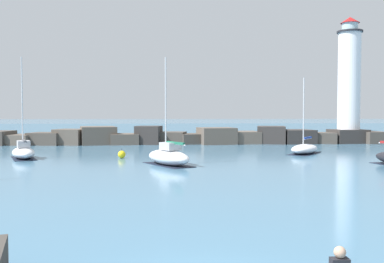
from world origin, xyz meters
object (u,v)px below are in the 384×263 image
at_px(sailboat_moored_0, 304,149).
at_px(sailboat_moored_1, 169,156).
at_px(sailboat_moored_2, 23,152).
at_px(mooring_buoy_orange_near, 122,154).
at_px(lighthouse, 349,87).

distance_m(sailboat_moored_0, sailboat_moored_1, 17.59).
distance_m(sailboat_moored_0, sailboat_moored_2, 29.25).
height_order(sailboat_moored_0, mooring_buoy_orange_near, sailboat_moored_0).
relative_size(sailboat_moored_0, sailboat_moored_2, 0.83).
distance_m(lighthouse, sailboat_moored_2, 46.09).
xyz_separation_m(lighthouse, sailboat_moored_0, (-11.95, -16.25, -7.79)).
xyz_separation_m(lighthouse, sailboat_moored_1, (-26.85, -25.59, -7.58)).
bearing_deg(mooring_buoy_orange_near, sailboat_moored_2, 178.04).
xyz_separation_m(sailboat_moored_0, mooring_buoy_orange_near, (-19.48, -3.66, -0.17)).
height_order(lighthouse, sailboat_moored_2, lighthouse).
distance_m(lighthouse, sailboat_moored_0, 21.62).
bearing_deg(sailboat_moored_2, mooring_buoy_orange_near, -1.96).
relative_size(lighthouse, mooring_buoy_orange_near, 19.63).
bearing_deg(lighthouse, sailboat_moored_2, -154.47).
xyz_separation_m(sailboat_moored_1, sailboat_moored_2, (-14.16, 6.01, -0.07)).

